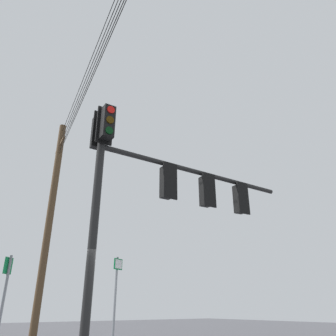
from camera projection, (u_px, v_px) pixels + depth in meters
The scene contains 4 objects.
signal_mast_assembly at pixel (157, 183), 8.90m from camera, with size 0.97×6.60×6.14m.
utility_pole_wooden at pixel (50, 218), 16.69m from camera, with size 2.15×0.41×10.90m.
route_sign_primary at pixel (3, 297), 8.05m from camera, with size 0.23×0.23×2.55m.
route_sign_secondary at pixel (116, 295), 9.61m from camera, with size 0.20×0.36×2.74m.
Camera 1 is at (-7.42, 3.93, 1.30)m, focal length 35.16 mm.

